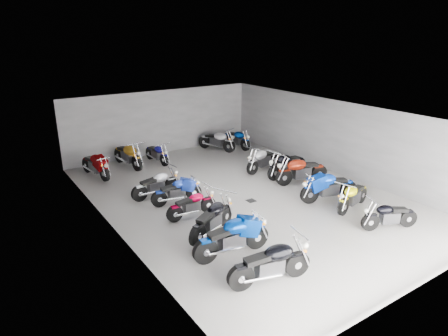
% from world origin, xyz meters
% --- Properties ---
extents(ground, '(14.00, 14.00, 0.00)m').
position_xyz_m(ground, '(0.00, 0.00, 0.00)').
color(ground, gray).
rests_on(ground, ground).
extents(wall_back, '(10.00, 0.10, 3.20)m').
position_xyz_m(wall_back, '(0.00, 7.00, 1.60)').
color(wall_back, gray).
rests_on(wall_back, ground).
extents(wall_left, '(0.10, 14.00, 3.20)m').
position_xyz_m(wall_left, '(-5.00, 0.00, 1.60)').
color(wall_left, gray).
rests_on(wall_left, ground).
extents(wall_right, '(0.10, 14.00, 3.20)m').
position_xyz_m(wall_right, '(5.00, 0.00, 1.60)').
color(wall_right, gray).
rests_on(wall_right, ground).
extents(ceiling, '(10.00, 14.00, 0.04)m').
position_xyz_m(ceiling, '(0.00, 0.00, 3.22)').
color(ceiling, black).
rests_on(ceiling, wall_back).
extents(drain_grate, '(0.32, 0.32, 0.01)m').
position_xyz_m(drain_grate, '(0.00, -0.50, 0.01)').
color(drain_grate, black).
rests_on(drain_grate, ground).
extents(motorcycle_left_a, '(2.25, 0.66, 1.00)m').
position_xyz_m(motorcycle_left_a, '(-2.70, -4.80, 0.55)').
color(motorcycle_left_a, black).
rests_on(motorcycle_left_a, ground).
extents(motorcycle_left_b, '(2.38, 0.52, 1.05)m').
position_xyz_m(motorcycle_left_b, '(-2.74, -3.21, 0.57)').
color(motorcycle_left_b, black).
rests_on(motorcycle_left_b, ground).
extents(motorcycle_left_c, '(2.08, 1.05, 0.97)m').
position_xyz_m(motorcycle_left_c, '(-2.58, -1.88, 0.53)').
color(motorcycle_left_c, black).
rests_on(motorcycle_left_c, ground).
extents(motorcycle_left_d, '(1.87, 0.36, 0.82)m').
position_xyz_m(motorcycle_left_d, '(-2.48, -0.43, 0.45)').
color(motorcycle_left_d, black).
rests_on(motorcycle_left_d, ground).
extents(motorcycle_left_e, '(1.95, 0.43, 0.86)m').
position_xyz_m(motorcycle_left_e, '(-2.36, 0.86, 0.47)').
color(motorcycle_left_e, black).
rests_on(motorcycle_left_e, ground).
extents(motorcycle_left_f, '(2.04, 0.45, 0.90)m').
position_xyz_m(motorcycle_left_f, '(-2.73, 1.85, 0.49)').
color(motorcycle_left_f, black).
rests_on(motorcycle_left_f, ground).
extents(motorcycle_right_a, '(1.82, 0.86, 0.84)m').
position_xyz_m(motorcycle_right_a, '(2.29, -4.68, 0.46)').
color(motorcycle_right_a, black).
rests_on(motorcycle_right_a, ground).
extents(motorcycle_right_b, '(2.03, 0.64, 0.90)m').
position_xyz_m(motorcycle_right_b, '(2.55, -3.05, 0.49)').
color(motorcycle_right_b, black).
rests_on(motorcycle_right_b, ground).
extents(motorcycle_right_c, '(2.25, 0.82, 1.01)m').
position_xyz_m(motorcycle_right_c, '(2.36, -2.08, 0.55)').
color(motorcycle_right_c, black).
rests_on(motorcycle_right_c, ground).
extents(motorcycle_right_d, '(2.29, 0.77, 1.03)m').
position_xyz_m(motorcycle_right_d, '(2.80, -0.22, 0.56)').
color(motorcycle_right_d, black).
rests_on(motorcycle_right_d, ground).
extents(motorcycle_right_e, '(2.26, 0.50, 0.99)m').
position_xyz_m(motorcycle_right_e, '(2.86, 0.72, 0.54)').
color(motorcycle_right_e, black).
rests_on(motorcycle_right_e, ground).
extents(motorcycle_right_f, '(2.18, 0.65, 0.97)m').
position_xyz_m(motorcycle_right_f, '(2.51, 1.90, 0.53)').
color(motorcycle_right_f, black).
rests_on(motorcycle_right_f, ground).
extents(motorcycle_back_a, '(0.61, 2.20, 0.98)m').
position_xyz_m(motorcycle_back_a, '(-3.99, 5.28, 0.53)').
color(motorcycle_back_a, black).
rests_on(motorcycle_back_a, ground).
extents(motorcycle_back_b, '(0.57, 2.35, 1.04)m').
position_xyz_m(motorcycle_back_b, '(-2.34, 5.80, 0.57)').
color(motorcycle_back_b, black).
rests_on(motorcycle_back_b, ground).
extents(motorcycle_back_c, '(0.43, 1.96, 0.86)m').
position_xyz_m(motorcycle_back_c, '(-0.98, 5.59, 0.47)').
color(motorcycle_back_c, black).
rests_on(motorcycle_back_c, ground).
extents(motorcycle_back_e, '(1.03, 2.10, 0.98)m').
position_xyz_m(motorcycle_back_e, '(2.53, 5.74, 0.54)').
color(motorcycle_back_e, black).
rests_on(motorcycle_back_e, ground).
extents(motorcycle_back_f, '(0.46, 2.11, 0.93)m').
position_xyz_m(motorcycle_back_f, '(3.65, 5.54, 0.51)').
color(motorcycle_back_f, black).
rests_on(motorcycle_back_f, ground).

